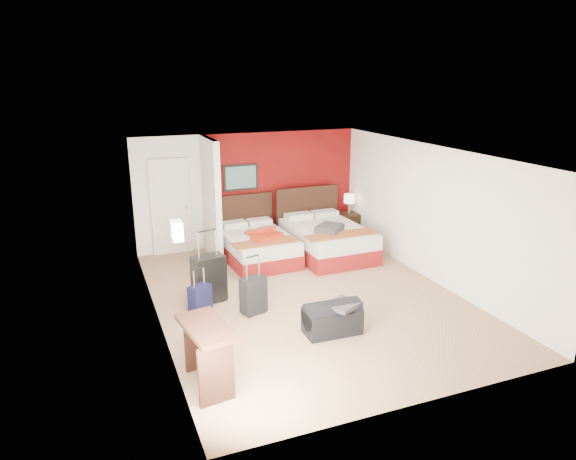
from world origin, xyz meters
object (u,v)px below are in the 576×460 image
table_lamp (349,204)px  bed_right (327,241)px  suitcase_black (209,280)px  suitcase_navy (200,301)px  suitcase_charcoal (253,297)px  duffel_bag (332,320)px  bed_left (258,248)px  red_suitcase_open (263,233)px  desk (208,355)px  nightstand (348,225)px

table_lamp → bed_right: bearing=-137.0°
suitcase_black → suitcase_navy: (-0.25, -0.44, -0.16)m
suitcase_charcoal → suitcase_navy: (-0.81, 0.26, -0.05)m
bed_right → duffel_bag: size_ratio=2.50×
suitcase_navy → duffel_bag: suitcase_navy is taller
bed_right → table_lamp: size_ratio=4.56×
bed_left → suitcase_black: 2.15m
red_suitcase_open → desk: size_ratio=0.82×
nightstand → suitcase_black: 4.54m
red_suitcase_open → suitcase_charcoal: 2.44m
suitcase_black → suitcase_navy: bearing=-132.1°
red_suitcase_open → suitcase_navy: (-1.75, -1.98, -0.36)m
bed_left → suitcase_charcoal: suitcase_charcoal is taller
table_lamp → suitcase_black: bearing=-148.9°
duffel_bag → desk: size_ratio=0.85×
nightstand → table_lamp: size_ratio=1.30×
bed_right → red_suitcase_open: red_suitcase_open is taller
bed_left → suitcase_black: size_ratio=2.33×
bed_left → duffel_bag: size_ratio=2.21×
red_suitcase_open → suitcase_charcoal: bearing=-137.6°
suitcase_black → suitcase_charcoal: size_ratio=1.36×
suitcase_charcoal → red_suitcase_open: bearing=50.3°
suitcase_navy → duffel_bag: size_ratio=0.57×
suitcase_black → red_suitcase_open: bearing=33.4°
nightstand → duffel_bag: bearing=-118.0°
duffel_bag → nightstand: bearing=60.6°
duffel_bag → table_lamp: bearing=60.6°
suitcase_charcoal → duffel_bag: size_ratio=0.70×
nightstand → suitcase_charcoal: bearing=-134.7°
table_lamp → suitcase_black: size_ratio=0.58×
duffel_bag → red_suitcase_open: bearing=90.5°
nightstand → desk: bearing=-130.4°
bed_right → duffel_bag: 3.48m
bed_left → duffel_bag: 3.39m
bed_left → desk: 4.49m
nightstand → suitcase_black: bearing=-146.1°
suitcase_navy → duffel_bag: 2.14m
suitcase_charcoal → suitcase_navy: bearing=145.6°
bed_left → suitcase_navy: bearing=-131.0°
bed_left → red_suitcase_open: bearing=-47.5°
suitcase_black → bed_right: bearing=13.8°
red_suitcase_open → suitcase_navy: bearing=-156.3°
nightstand → red_suitcase_open: bearing=-158.4°
suitcase_charcoal → suitcase_navy: size_ratio=1.21×
table_lamp → suitcase_navy: table_lamp is taller
suitcase_black → bed_left: bearing=37.2°
suitcase_charcoal → desk: 2.05m
bed_left → table_lamp: (2.49, 0.71, 0.54)m
suitcase_black → table_lamp: bearing=18.8°
bed_left → desk: bearing=-118.5°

